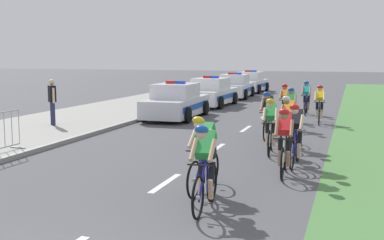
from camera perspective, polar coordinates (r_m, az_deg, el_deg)
name	(u,v)px	position (r m, az deg, el deg)	size (l,w,h in m)	color
sidewalk_slab	(87,117)	(21.09, -12.27, 0.35)	(5.11, 60.00, 0.12)	gray
kerb_edge	(140,119)	(19.95, -6.14, 0.09)	(0.16, 60.00, 0.13)	#9E9E99
lane_markings_centre	(195,163)	(12.07, 0.35, -5.08)	(0.14, 21.60, 0.01)	white
cyclist_lead	(205,166)	(8.29, 1.55, -5.39)	(0.43, 1.72, 1.56)	black
cyclist_second	(203,153)	(9.37, 1.35, -3.87)	(0.43, 1.72, 1.56)	black
cyclist_third	(284,140)	(10.90, 10.80, -2.38)	(0.43, 1.72, 1.56)	black
cyclist_fourth	(295,134)	(11.90, 12.06, -1.58)	(0.42, 1.72, 1.56)	black
cyclist_fifth	(270,125)	(13.27, 9.21, -0.58)	(0.45, 1.72, 1.56)	black
cyclist_sixth	(288,121)	(14.18, 11.22, -0.11)	(0.45, 1.72, 1.56)	black
cyclist_seventh	(268,114)	(15.66, 8.87, 0.66)	(0.42, 1.72, 1.56)	black
cyclist_eighth	(291,108)	(17.80, 11.54, 1.42)	(0.45, 1.72, 1.56)	black
cyclist_ninth	(285,102)	(20.09, 10.91, 2.12)	(0.42, 1.72, 1.56)	black
cyclist_tenth	(320,104)	(19.58, 14.76, 1.87)	(0.43, 1.72, 1.56)	black
cyclist_eleventh	(306,97)	(22.54, 13.30, 2.64)	(0.42, 1.72, 1.56)	black
police_car_nearest	(176,102)	(20.60, -1.86, 2.09)	(2.10, 4.45, 1.59)	silver
police_car_second	(211,93)	(25.69, 2.29, 3.18)	(2.10, 4.45, 1.59)	white
police_car_third	(235,87)	(30.88, 5.07, 3.89)	(2.14, 4.47, 1.59)	silver
police_car_furthest	(251,83)	(35.81, 6.94, 4.37)	(2.12, 4.46, 1.59)	white
spectator_closest	(52,99)	(18.41, -16.11, 2.41)	(0.44, 0.41, 1.68)	#23284C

